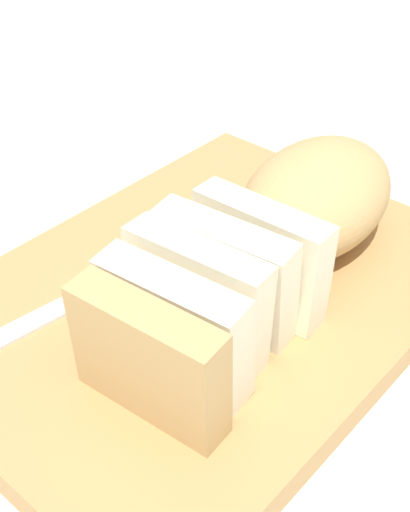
{
  "coord_description": "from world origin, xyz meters",
  "views": [
    {
      "loc": [
        0.32,
        0.27,
        0.37
      ],
      "look_at": [
        0.0,
        0.0,
        0.05
      ],
      "focal_mm": 48.94,
      "sensor_mm": 36.0,
      "label": 1
    }
  ],
  "objects": [
    {
      "name": "ground_plane",
      "position": [
        0.0,
        0.0,
        0.0
      ],
      "size": [
        3.0,
        3.0,
        0.0
      ],
      "primitive_type": "plane",
      "color": "silver"
    },
    {
      "name": "crumb_near_loaf",
      "position": [
        0.03,
        0.05,
        0.03
      ],
      "size": [
        0.0,
        0.0,
        0.0
      ],
      "primitive_type": "sphere",
      "color": "#A8753D",
      "rests_on": "cutting_board"
    },
    {
      "name": "bread_knife",
      "position": [
        -0.0,
        -0.05,
        0.03
      ],
      "size": [
        0.25,
        0.06,
        0.02
      ],
      "rotation": [
        0.0,
        0.0,
        -0.14
      ],
      "color": "silver",
      "rests_on": "cutting_board"
    },
    {
      "name": "bread_loaf",
      "position": [
        -0.04,
        0.03,
        0.07
      ],
      "size": [
        0.32,
        0.14,
        0.09
      ],
      "rotation": [
        0.0,
        0.0,
        0.08
      ],
      "color": "tan",
      "rests_on": "cutting_board"
    },
    {
      "name": "crumb_near_knife",
      "position": [
        0.01,
        -0.03,
        0.03
      ],
      "size": [
        0.01,
        0.01,
        0.01
      ],
      "primitive_type": "sphere",
      "color": "#A8753D",
      "rests_on": "cutting_board"
    },
    {
      "name": "cutting_board",
      "position": [
        0.0,
        0.0,
        0.01
      ],
      "size": [
        0.42,
        0.31,
        0.02
      ],
      "primitive_type": "cube",
      "rotation": [
        0.0,
        0.0,
        -0.01
      ],
      "color": "tan",
      "rests_on": "ground_plane"
    }
  ]
}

